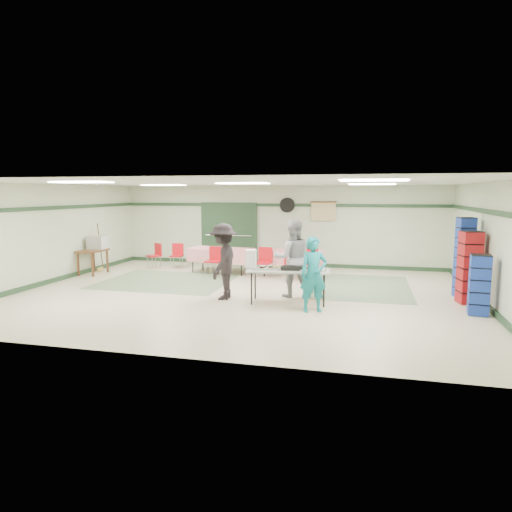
% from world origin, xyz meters
% --- Properties ---
extents(floor, '(11.00, 11.00, 0.00)m').
position_xyz_m(floor, '(0.00, 0.00, 0.00)').
color(floor, beige).
rests_on(floor, ground).
extents(ceiling, '(11.00, 11.00, 0.00)m').
position_xyz_m(ceiling, '(0.00, 0.00, 2.70)').
color(ceiling, silver).
rests_on(ceiling, wall_back).
extents(wall_back, '(11.00, 0.00, 11.00)m').
position_xyz_m(wall_back, '(0.00, 4.50, 1.35)').
color(wall_back, beige).
rests_on(wall_back, floor).
extents(wall_front, '(11.00, 0.00, 11.00)m').
position_xyz_m(wall_front, '(0.00, -4.50, 1.35)').
color(wall_front, beige).
rests_on(wall_front, floor).
extents(wall_left, '(0.00, 9.00, 9.00)m').
position_xyz_m(wall_left, '(-5.50, 0.00, 1.35)').
color(wall_left, beige).
rests_on(wall_left, floor).
extents(wall_right, '(0.00, 9.00, 9.00)m').
position_xyz_m(wall_right, '(5.50, 0.00, 1.35)').
color(wall_right, beige).
rests_on(wall_right, floor).
extents(trim_back, '(11.00, 0.06, 0.10)m').
position_xyz_m(trim_back, '(0.00, 4.47, 2.05)').
color(trim_back, '#213C24').
rests_on(trim_back, wall_back).
extents(baseboard_back, '(11.00, 0.06, 0.12)m').
position_xyz_m(baseboard_back, '(0.00, 4.47, 0.06)').
color(baseboard_back, '#213C24').
rests_on(baseboard_back, floor).
extents(trim_left, '(0.06, 9.00, 0.10)m').
position_xyz_m(trim_left, '(-5.47, 0.00, 2.05)').
color(trim_left, '#213C24').
rests_on(trim_left, wall_back).
extents(baseboard_left, '(0.06, 9.00, 0.12)m').
position_xyz_m(baseboard_left, '(-5.47, 0.00, 0.06)').
color(baseboard_left, '#213C24').
rests_on(baseboard_left, floor).
extents(trim_right, '(0.06, 9.00, 0.10)m').
position_xyz_m(trim_right, '(5.47, 0.00, 2.05)').
color(trim_right, '#213C24').
rests_on(trim_right, wall_back).
extents(baseboard_right, '(0.06, 9.00, 0.12)m').
position_xyz_m(baseboard_right, '(5.47, 0.00, 0.06)').
color(baseboard_right, '#213C24').
rests_on(baseboard_right, floor).
extents(green_patch_a, '(3.50, 3.00, 0.01)m').
position_xyz_m(green_patch_a, '(-2.50, 1.00, 0.00)').
color(green_patch_a, gray).
rests_on(green_patch_a, floor).
extents(green_patch_b, '(2.50, 3.50, 0.01)m').
position_xyz_m(green_patch_b, '(2.80, 1.50, 0.00)').
color(green_patch_b, gray).
rests_on(green_patch_b, floor).
extents(double_door_left, '(0.90, 0.06, 2.10)m').
position_xyz_m(double_door_left, '(-2.20, 4.44, 1.05)').
color(double_door_left, gray).
rests_on(double_door_left, floor).
extents(double_door_right, '(0.90, 0.06, 2.10)m').
position_xyz_m(double_door_right, '(-1.25, 4.44, 1.05)').
color(double_door_right, gray).
rests_on(double_door_right, floor).
extents(door_frame, '(2.00, 0.03, 2.15)m').
position_xyz_m(door_frame, '(-1.73, 4.42, 1.05)').
color(door_frame, '#213C24').
rests_on(door_frame, floor).
extents(wall_fan, '(0.50, 0.10, 0.50)m').
position_xyz_m(wall_fan, '(0.30, 4.44, 2.05)').
color(wall_fan, black).
rests_on(wall_fan, wall_back).
extents(scroll_banner, '(0.80, 0.02, 0.60)m').
position_xyz_m(scroll_banner, '(1.50, 4.44, 1.85)').
color(scroll_banner, tan).
rests_on(scroll_banner, wall_back).
extents(serving_table, '(1.90, 0.93, 0.76)m').
position_xyz_m(serving_table, '(1.23, -0.69, 0.72)').
color(serving_table, '#A1A09C').
rests_on(serving_table, floor).
extents(sheet_tray_right, '(0.58, 0.46, 0.02)m').
position_xyz_m(sheet_tray_right, '(1.80, -0.69, 0.77)').
color(sheet_tray_right, silver).
rests_on(sheet_tray_right, serving_table).
extents(sheet_tray_mid, '(0.60, 0.48, 0.02)m').
position_xyz_m(sheet_tray_mid, '(1.08, -0.61, 0.77)').
color(sheet_tray_mid, silver).
rests_on(sheet_tray_mid, serving_table).
extents(sheet_tray_left, '(0.61, 0.49, 0.02)m').
position_xyz_m(sheet_tray_left, '(0.76, -0.77, 0.77)').
color(sheet_tray_left, silver).
rests_on(sheet_tray_left, serving_table).
extents(baking_pan, '(0.53, 0.37, 0.08)m').
position_xyz_m(baking_pan, '(1.33, -0.69, 0.80)').
color(baking_pan, black).
rests_on(baking_pan, serving_table).
extents(foam_box_stack, '(0.24, 0.23, 0.41)m').
position_xyz_m(foam_box_stack, '(0.36, -0.64, 0.97)').
color(foam_box_stack, white).
rests_on(foam_box_stack, serving_table).
extents(volunteer_teal, '(0.67, 0.57, 1.57)m').
position_xyz_m(volunteer_teal, '(1.87, -1.31, 0.79)').
color(volunteer_teal, '#12767F').
rests_on(volunteer_teal, floor).
extents(volunteer_grey, '(1.03, 0.89, 1.84)m').
position_xyz_m(volunteer_grey, '(1.22, -0.04, 0.92)').
color(volunteer_grey, '#929297').
rests_on(volunteer_grey, floor).
extents(volunteer_dark, '(0.68, 1.16, 1.76)m').
position_xyz_m(volunteer_dark, '(-0.30, -0.65, 0.88)').
color(volunteer_dark, black).
rests_on(volunteer_dark, floor).
extents(dining_table_a, '(1.87, 0.96, 0.77)m').
position_xyz_m(dining_table_a, '(0.76, 2.67, 0.57)').
color(dining_table_a, red).
rests_on(dining_table_a, floor).
extents(dining_table_b, '(2.07, 1.13, 0.77)m').
position_xyz_m(dining_table_b, '(-1.44, 2.67, 0.57)').
color(dining_table_b, red).
rests_on(dining_table_b, floor).
extents(chair_a, '(0.39, 0.39, 0.79)m').
position_xyz_m(chair_a, '(0.81, 2.10, 0.48)').
color(chair_a, red).
rests_on(chair_a, floor).
extents(chair_b, '(0.45, 0.45, 0.89)m').
position_xyz_m(chair_b, '(0.05, 2.11, 0.55)').
color(chair_b, red).
rests_on(chair_b, floor).
extents(chair_c, '(0.44, 0.44, 0.94)m').
position_xyz_m(chair_c, '(1.37, 2.12, 0.58)').
color(chair_c, red).
rests_on(chair_c, floor).
extents(chair_d, '(0.46, 0.46, 0.87)m').
position_xyz_m(chair_d, '(-1.48, 2.11, 0.53)').
color(chair_d, red).
rests_on(chair_d, floor).
extents(chair_loose_a, '(0.42, 0.42, 0.81)m').
position_xyz_m(chair_loose_a, '(-3.12, 3.15, 0.50)').
color(chair_loose_a, red).
rests_on(chair_loose_a, floor).
extents(chair_loose_b, '(0.53, 0.53, 0.82)m').
position_xyz_m(chair_loose_b, '(-3.77, 2.94, 0.50)').
color(chair_loose_b, red).
rests_on(chair_loose_b, floor).
extents(crate_stack_blue_a, '(0.42, 0.42, 1.89)m').
position_xyz_m(crate_stack_blue_a, '(5.15, 0.84, 0.95)').
color(crate_stack_blue_a, '#1A349D').
rests_on(crate_stack_blue_a, floor).
extents(crate_stack_red, '(0.49, 0.49, 1.63)m').
position_xyz_m(crate_stack_red, '(5.15, 0.22, 0.81)').
color(crate_stack_red, '#A4101A').
rests_on(crate_stack_red, floor).
extents(crate_stack_blue_b, '(0.42, 0.42, 1.23)m').
position_xyz_m(crate_stack_blue_b, '(5.15, -0.77, 0.62)').
color(crate_stack_blue_b, '#1A349D').
rests_on(crate_stack_blue_b, floor).
extents(printer_table, '(0.62, 0.95, 0.74)m').
position_xyz_m(printer_table, '(-5.15, 1.50, 0.65)').
color(printer_table, brown).
rests_on(printer_table, floor).
extents(office_printer, '(0.54, 0.48, 0.40)m').
position_xyz_m(office_printer, '(-5.15, 1.77, 0.94)').
color(office_printer, '#ADAEA9').
rests_on(office_printer, printer_table).
extents(broom, '(0.06, 0.24, 1.49)m').
position_xyz_m(broom, '(-5.23, 2.05, 0.78)').
color(broom, brown).
rests_on(broom, floor).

